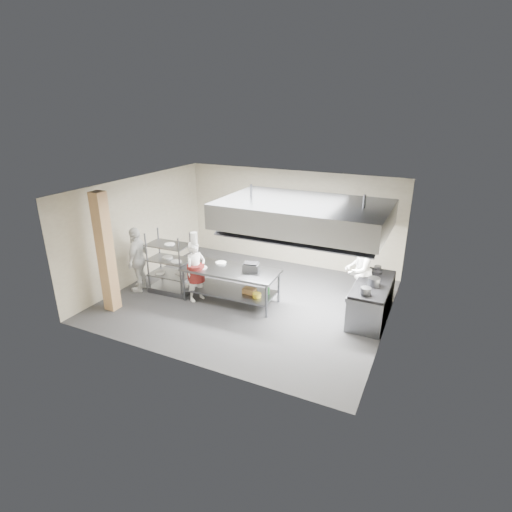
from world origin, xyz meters
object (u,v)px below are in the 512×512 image
at_px(cooking_range, 371,301).
at_px(chef_plating, 138,259).
at_px(island, 231,285).
at_px(chef_line, 357,270).
at_px(pass_rack, 170,263).
at_px(stockpot, 374,282).
at_px(griddle, 251,267).
at_px(chef_head, 196,271).

relative_size(cooking_range, chef_plating, 1.10).
relative_size(island, chef_line, 1.26).
bearing_deg(cooking_range, chef_line, 139.45).
relative_size(pass_rack, chef_line, 0.86).
height_order(pass_rack, stockpot, pass_rack).
distance_m(island, cooking_range, 3.54).
xyz_separation_m(chef_plating, griddle, (3.14, 0.61, 0.10)).
bearing_deg(stockpot, island, -170.24).
xyz_separation_m(griddle, stockpot, (2.97, 0.45, -0.01)).
relative_size(island, pass_rack, 1.47).
bearing_deg(griddle, stockpot, -5.95).
distance_m(pass_rack, chef_line, 4.95).
distance_m(island, chef_plating, 2.71).
height_order(chef_head, chef_line, chef_line).
distance_m(chef_head, griddle, 1.46).
xyz_separation_m(chef_head, chef_plating, (-1.76, -0.18, 0.10)).
bearing_deg(pass_rack, cooking_range, 7.92).
xyz_separation_m(island, chef_plating, (-2.63, -0.47, 0.45)).
distance_m(cooking_range, chef_plating, 6.22).
bearing_deg(island, griddle, 13.21).
bearing_deg(chef_plating, stockpot, 82.46).
height_order(pass_rack, cooking_range, pass_rack).
relative_size(cooking_range, chef_head, 1.25).
distance_m(chef_line, stockpot, 0.77).
bearing_deg(pass_rack, chef_plating, -163.95).
relative_size(pass_rack, chef_head, 1.06).
xyz_separation_m(cooking_range, chef_plating, (-6.08, -1.23, 0.49)).
xyz_separation_m(island, chef_head, (-0.87, -0.29, 0.35)).
bearing_deg(chef_line, griddle, -59.73).
xyz_separation_m(cooking_range, stockpot, (0.03, -0.16, 0.58)).
distance_m(chef_plating, griddle, 3.20).
distance_m(chef_head, chef_plating, 1.77).
bearing_deg(cooking_range, pass_rack, -169.72).
height_order(chef_head, stockpot, chef_head).
bearing_deg(pass_rack, island, 3.64).
bearing_deg(griddle, island, -178.89).
xyz_separation_m(chef_head, stockpot, (4.35, 0.89, 0.19)).
height_order(griddle, stockpot, griddle).
bearing_deg(griddle, pass_rack, 173.60).
bearing_deg(stockpot, cooking_range, 100.79).
distance_m(pass_rack, cooking_range, 5.34).
bearing_deg(island, chef_head, -163.84).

